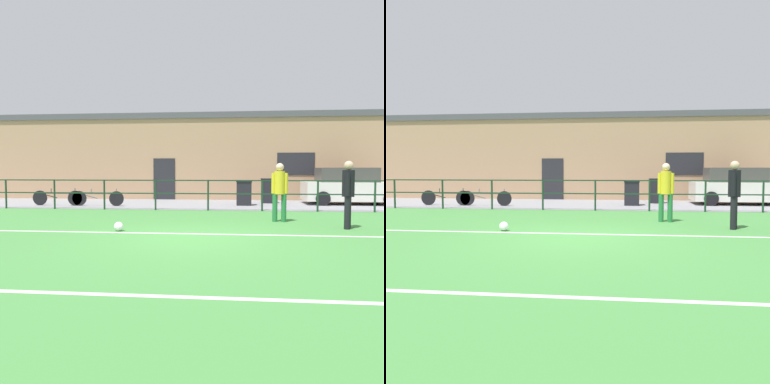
# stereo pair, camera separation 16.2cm
# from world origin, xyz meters

# --- Properties ---
(ground) EXTENTS (60.00, 44.00, 0.04)m
(ground) POSITION_xyz_m (0.00, 0.00, -0.02)
(ground) COLOR #42843D
(field_line_touchline) EXTENTS (36.00, 0.11, 0.00)m
(field_line_touchline) POSITION_xyz_m (0.00, 0.64, 0.00)
(field_line_touchline) COLOR white
(field_line_touchline) RESTS_ON ground
(field_line_hash) EXTENTS (36.00, 0.11, 0.00)m
(field_line_hash) POSITION_xyz_m (0.00, -3.96, 0.00)
(field_line_hash) COLOR white
(field_line_hash) RESTS_ON ground
(pavement_strip) EXTENTS (48.00, 5.00, 0.02)m
(pavement_strip) POSITION_xyz_m (0.00, 8.50, 0.01)
(pavement_strip) COLOR gray
(pavement_strip) RESTS_ON ground
(perimeter_fence) EXTENTS (36.07, 0.07, 1.15)m
(perimeter_fence) POSITION_xyz_m (0.00, 6.00, 0.75)
(perimeter_fence) COLOR #193823
(perimeter_fence) RESTS_ON ground
(clubhouse_facade) EXTENTS (28.00, 2.56, 4.40)m
(clubhouse_facade) POSITION_xyz_m (0.00, 12.20, 2.21)
(clubhouse_facade) COLOR tan
(clubhouse_facade) RESTS_ON ground
(player_goalkeeper) EXTENTS (0.31, 0.46, 1.76)m
(player_goalkeeper) POSITION_xyz_m (3.88, 1.89, 1.00)
(player_goalkeeper) COLOR black
(player_goalkeeper) RESTS_ON ground
(player_striker) EXTENTS (0.47, 0.30, 1.72)m
(player_striker) POSITION_xyz_m (2.27, 3.05, 0.98)
(player_striker) COLOR #237038
(player_striker) RESTS_ON ground
(soccer_ball_match) EXTENTS (0.23, 0.23, 0.23)m
(soccer_ball_match) POSITION_xyz_m (-1.93, 0.89, 0.11)
(soccer_ball_match) COLOR white
(soccer_ball_match) RESTS_ON ground
(parked_car_red) EXTENTS (4.00, 1.89, 1.60)m
(parked_car_red) POSITION_xyz_m (6.00, 9.12, 0.77)
(parked_car_red) COLOR silver
(parked_car_red) RESTS_ON pavement_strip
(bicycle_parked_0) EXTENTS (2.18, 0.04, 0.73)m
(bicycle_parked_0) POSITION_xyz_m (-6.45, 7.20, 0.35)
(bicycle_parked_0) COLOR black
(bicycle_parked_0) RESTS_ON pavement_strip
(bicycle_parked_1) EXTENTS (2.22, 0.04, 0.72)m
(bicycle_parked_1) POSITION_xyz_m (-4.69, 7.20, 0.34)
(bicycle_parked_1) COLOR black
(bicycle_parked_1) RESTS_ON pavement_strip
(trash_bin_0) EXTENTS (0.60, 0.51, 1.11)m
(trash_bin_0) POSITION_xyz_m (2.51, 9.34, 0.58)
(trash_bin_0) COLOR black
(trash_bin_0) RESTS_ON pavement_strip
(trash_bin_1) EXTENTS (0.65, 0.55, 1.06)m
(trash_bin_1) POSITION_xyz_m (1.39, 8.09, 0.55)
(trash_bin_1) COLOR black
(trash_bin_1) RESTS_ON pavement_strip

